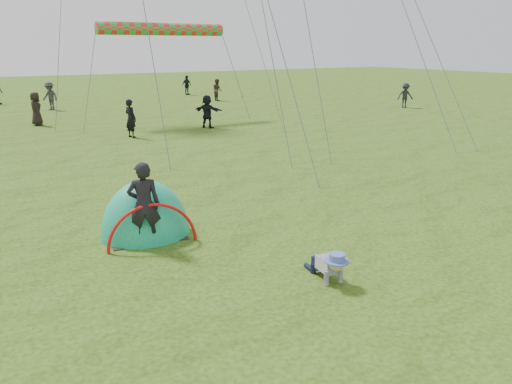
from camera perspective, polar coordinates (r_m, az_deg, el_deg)
ground at (r=9.00m, az=0.72°, el=-9.90°), size 140.00×140.00×0.00m
crawling_toddler at (r=8.92m, az=8.40°, el=-8.20°), size 0.65×0.85×0.60m
popup_tent at (r=11.22m, az=-12.44°, el=-4.85°), size 2.10×1.80×2.48m
standing_adult at (r=10.33m, az=-12.68°, el=-1.45°), size 0.75×0.60×1.79m
crowd_person_3 at (r=35.41m, az=16.69°, el=10.53°), size 1.21×1.01×1.63m
crowd_person_6 at (r=23.33m, az=-14.13°, el=8.15°), size 0.61×0.73×1.72m
crowd_person_8 at (r=43.58m, az=-7.92°, el=12.00°), size 1.03×0.68×1.62m
crowd_person_10 at (r=28.57m, az=-23.84°, el=8.68°), size 0.57×0.85×1.71m
crowd_person_11 at (r=25.50m, az=-5.59°, el=9.15°), size 1.28×1.53×1.65m
crowd_person_13 at (r=38.52m, az=-4.45°, el=11.57°), size 0.65×0.82×1.64m
crowd_person_15 at (r=35.29m, az=-22.48°, el=10.10°), size 1.21×1.32×1.78m
rainbow_tube_kite at (r=28.01m, az=-10.66°, el=17.82°), size 6.88×0.64×0.64m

